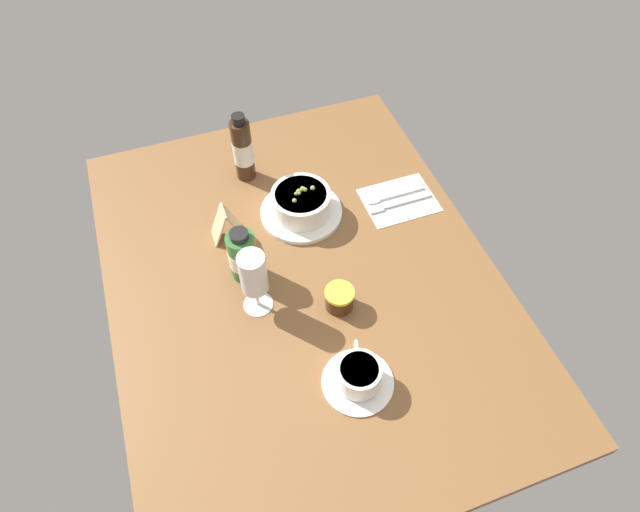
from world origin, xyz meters
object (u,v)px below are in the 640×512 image
object	(u,v)px
wine_glass	(253,276)
sauce_bottle_green	(243,255)
jam_jar	(339,298)
porridge_bowl	(301,204)
cutlery_setting	(397,200)
coffee_cup	(358,376)
menu_card	(226,223)
sauce_bottle_brown	(243,150)

from	to	relation	value
wine_glass	sauce_bottle_green	world-z (taller)	wine_glass
wine_glass	jam_jar	xyz separation A→B (cm)	(-5.96, -16.25, -8.11)
porridge_bowl	cutlery_setting	size ratio (longest dim) A/B	1.12
coffee_cup	wine_glass	bearing A→B (deg)	29.56
coffee_cup	menu_card	distance (cm)	46.92
sauce_bottle_brown	porridge_bowl	bearing A→B (deg)	-152.07
porridge_bowl	jam_jar	world-z (taller)	porridge_bowl
cutlery_setting	coffee_cup	xyz separation A→B (cm)	(-41.32, 27.32, 2.61)
sauce_bottle_green	jam_jar	bearing A→B (deg)	-131.90
sauce_bottle_green	menu_card	xyz separation A→B (cm)	(11.90, 1.04, -2.04)
porridge_bowl	coffee_cup	distance (cm)	45.31
cutlery_setting	sauce_bottle_green	world-z (taller)	sauce_bottle_green
porridge_bowl	menu_card	xyz separation A→B (cm)	(-0.68, 18.32, 0.86)
wine_glass	sauce_bottle_green	bearing A→B (deg)	2.41
coffee_cup	sauce_bottle_brown	xyz separation A→B (cm)	(62.50, 5.68, 5.83)
jam_jar	menu_card	xyz separation A→B (cm)	(26.81, 17.67, 1.75)
wine_glass	coffee_cup	bearing A→B (deg)	-150.44
cutlery_setting	wine_glass	xyz separation A→B (cm)	(-17.69, 40.72, 10.48)
sauce_bottle_brown	menu_card	size ratio (longest dim) A/B	2.14
jam_jar	menu_card	world-z (taller)	menu_card
cutlery_setting	menu_card	size ratio (longest dim) A/B	1.98
cutlery_setting	coffee_cup	size ratio (longest dim) A/B	1.25
porridge_bowl	menu_card	distance (cm)	18.36
porridge_bowl	coffee_cup	size ratio (longest dim) A/B	1.40
jam_jar	sauce_bottle_green	distance (cm)	22.66
porridge_bowl	cutlery_setting	xyz separation A→B (cm)	(-3.85, -23.81, -3.26)
coffee_cup	sauce_bottle_green	distance (cm)	35.57
cutlery_setting	wine_glass	distance (cm)	45.62
menu_card	cutlery_setting	bearing A→B (deg)	-94.30
cutlery_setting	sauce_bottle_green	size ratio (longest dim) A/B	1.26
wine_glass	porridge_bowl	bearing A→B (deg)	-38.14
porridge_bowl	jam_jar	xyz separation A→B (cm)	(-27.49, 0.66, -0.89)
cutlery_setting	sauce_bottle_brown	distance (cm)	40.10
jam_jar	coffee_cup	bearing A→B (deg)	170.86
wine_glass	menu_card	bearing A→B (deg)	3.88
sauce_bottle_brown	menu_card	xyz separation A→B (cm)	(-18.00, 9.14, -4.32)
coffee_cup	porridge_bowl	bearing A→B (deg)	-4.43
porridge_bowl	coffee_cup	world-z (taller)	porridge_bowl
cutlery_setting	jam_jar	size ratio (longest dim) A/B	2.80
menu_card	wine_glass	bearing A→B (deg)	-176.12
porridge_bowl	jam_jar	size ratio (longest dim) A/B	3.15
sauce_bottle_green	porridge_bowl	bearing A→B (deg)	-53.97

